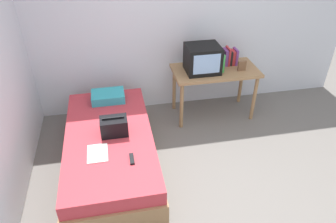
# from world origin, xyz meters

# --- Properties ---
(ground_plane) EXTENTS (8.00, 8.00, 0.00)m
(ground_plane) POSITION_xyz_m (0.00, 0.00, 0.00)
(ground_plane) COLOR slate
(wall_back) EXTENTS (5.20, 0.10, 2.60)m
(wall_back) POSITION_xyz_m (0.00, 2.00, 1.30)
(wall_back) COLOR silver
(wall_back) RESTS_ON ground
(bed) EXTENTS (1.00, 2.00, 0.45)m
(bed) POSITION_xyz_m (-1.01, 0.75, 0.22)
(bed) COLOR #9E754C
(bed) RESTS_ON ground
(desk) EXTENTS (1.16, 0.60, 0.72)m
(desk) POSITION_xyz_m (0.49, 1.56, 0.63)
(desk) COLOR #9E754C
(desk) RESTS_ON ground
(tv) EXTENTS (0.44, 0.39, 0.36)m
(tv) POSITION_xyz_m (0.29, 1.54, 0.90)
(tv) COLOR black
(tv) RESTS_ON desk
(water_bottle) EXTENTS (0.06, 0.06, 0.24)m
(water_bottle) POSITION_xyz_m (0.55, 1.47, 0.84)
(water_bottle) COLOR green
(water_bottle) RESTS_ON desk
(book_row) EXTENTS (0.18, 0.17, 0.25)m
(book_row) POSITION_xyz_m (0.73, 1.68, 0.83)
(book_row) COLOR #7A3D89
(book_row) RESTS_ON desk
(picture_frame) EXTENTS (0.11, 0.02, 0.14)m
(picture_frame) POSITION_xyz_m (0.82, 1.45, 0.79)
(picture_frame) COLOR brown
(picture_frame) RESTS_ON desk
(pillow) EXTENTS (0.43, 0.30, 0.11)m
(pillow) POSITION_xyz_m (-0.98, 1.49, 0.51)
(pillow) COLOR #33A8B7
(pillow) RESTS_ON bed
(handbag) EXTENTS (0.30, 0.20, 0.22)m
(handbag) POSITION_xyz_m (-0.94, 0.75, 0.55)
(handbag) COLOR black
(handbag) RESTS_ON bed
(magazine) EXTENTS (0.21, 0.29, 0.01)m
(magazine) POSITION_xyz_m (-1.14, 0.44, 0.46)
(magazine) COLOR white
(magazine) RESTS_ON bed
(remote_dark) EXTENTS (0.04, 0.16, 0.02)m
(remote_dark) POSITION_xyz_m (-0.79, 0.28, 0.46)
(remote_dark) COLOR black
(remote_dark) RESTS_ON bed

